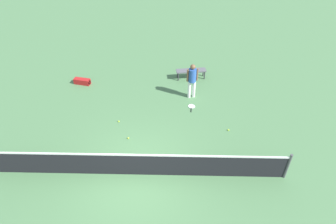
{
  "coord_description": "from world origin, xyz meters",
  "views": [
    {
      "loc": [
        -1.23,
        6.52,
        7.77
      ],
      "look_at": [
        -1.03,
        -2.34,
        0.9
      ],
      "focal_mm": 31.14,
      "sensor_mm": 36.0,
      "label": 1
    }
  ],
  "objects_px": {
    "tennis_ball_baseline": "(186,156)",
    "courtside_bench": "(191,71)",
    "player_near_side": "(192,78)",
    "equipment_bag": "(83,81)",
    "tennis_ball_midcourt": "(228,130)",
    "tennis_ball_near_player": "(119,121)",
    "tennis_racket_near_player": "(192,107)",
    "tennis_ball_by_net": "(128,138)"
  },
  "relations": [
    {
      "from": "tennis_ball_midcourt",
      "to": "tennis_ball_near_player",
      "type": "bearing_deg",
      "value": -5.5
    },
    {
      "from": "tennis_ball_baseline",
      "to": "courtside_bench",
      "type": "relative_size",
      "value": 0.04
    },
    {
      "from": "tennis_ball_midcourt",
      "to": "equipment_bag",
      "type": "distance_m",
      "value": 7.52
    },
    {
      "from": "tennis_ball_by_net",
      "to": "courtside_bench",
      "type": "xyz_separation_m",
      "value": [
        -2.61,
        -4.59,
        0.38
      ]
    },
    {
      "from": "tennis_ball_near_player",
      "to": "tennis_ball_midcourt",
      "type": "xyz_separation_m",
      "value": [
        -4.5,
        0.43,
        0.0
      ]
    },
    {
      "from": "tennis_ball_baseline",
      "to": "player_near_side",
      "type": "bearing_deg",
      "value": -95.27
    },
    {
      "from": "player_near_side",
      "to": "tennis_ball_near_player",
      "type": "xyz_separation_m",
      "value": [
        3.09,
        1.91,
        -0.98
      ]
    },
    {
      "from": "tennis_racket_near_player",
      "to": "tennis_ball_by_net",
      "type": "distance_m",
      "value": 3.33
    },
    {
      "from": "tennis_ball_by_net",
      "to": "tennis_ball_baseline",
      "type": "relative_size",
      "value": 1.0
    },
    {
      "from": "player_near_side",
      "to": "tennis_ball_by_net",
      "type": "height_order",
      "value": "player_near_side"
    },
    {
      "from": "tennis_ball_by_net",
      "to": "equipment_bag",
      "type": "bearing_deg",
      "value": -54.87
    },
    {
      "from": "tennis_ball_baseline",
      "to": "equipment_bag",
      "type": "height_order",
      "value": "equipment_bag"
    },
    {
      "from": "player_near_side",
      "to": "tennis_ball_baseline",
      "type": "xyz_separation_m",
      "value": [
        0.35,
        3.8,
        -0.98
      ]
    },
    {
      "from": "tennis_ball_by_net",
      "to": "tennis_ball_baseline",
      "type": "xyz_separation_m",
      "value": [
        -2.21,
        0.88,
        0.0
      ]
    },
    {
      "from": "tennis_racket_near_player",
      "to": "tennis_ball_baseline",
      "type": "distance_m",
      "value": 3.04
    },
    {
      "from": "tennis_ball_midcourt",
      "to": "courtside_bench",
      "type": "distance_m",
      "value": 4.26
    },
    {
      "from": "tennis_racket_near_player",
      "to": "equipment_bag",
      "type": "bearing_deg",
      "value": -18.6
    },
    {
      "from": "tennis_ball_baseline",
      "to": "equipment_bag",
      "type": "xyz_separation_m",
      "value": [
        4.98,
        -4.81,
        0.11
      ]
    },
    {
      "from": "tennis_racket_near_player",
      "to": "tennis_ball_near_player",
      "type": "bearing_deg",
      "value": 20.13
    },
    {
      "from": "player_near_side",
      "to": "equipment_bag",
      "type": "relative_size",
      "value": 2.02
    },
    {
      "from": "tennis_ball_near_player",
      "to": "equipment_bag",
      "type": "xyz_separation_m",
      "value": [
        2.24,
        -2.92,
        0.11
      ]
    },
    {
      "from": "tennis_ball_by_net",
      "to": "equipment_bag",
      "type": "height_order",
      "value": "equipment_bag"
    },
    {
      "from": "player_near_side",
      "to": "tennis_ball_baseline",
      "type": "distance_m",
      "value": 3.94
    },
    {
      "from": "player_near_side",
      "to": "equipment_bag",
      "type": "distance_m",
      "value": 5.49
    },
    {
      "from": "equipment_bag",
      "to": "player_near_side",
      "type": "bearing_deg",
      "value": 169.25
    },
    {
      "from": "player_near_side",
      "to": "courtside_bench",
      "type": "relative_size",
      "value": 1.1
    },
    {
      "from": "tennis_ball_near_player",
      "to": "tennis_ball_baseline",
      "type": "xyz_separation_m",
      "value": [
        -2.74,
        1.89,
        0.0
      ]
    },
    {
      "from": "tennis_racket_near_player",
      "to": "tennis_ball_baseline",
      "type": "bearing_deg",
      "value": 83.6
    },
    {
      "from": "player_near_side",
      "to": "tennis_ball_baseline",
      "type": "relative_size",
      "value": 25.76
    },
    {
      "from": "player_near_side",
      "to": "courtside_bench",
      "type": "distance_m",
      "value": 1.78
    },
    {
      "from": "tennis_ball_midcourt",
      "to": "courtside_bench",
      "type": "height_order",
      "value": "courtside_bench"
    },
    {
      "from": "tennis_racket_near_player",
      "to": "tennis_ball_midcourt",
      "type": "xyz_separation_m",
      "value": [
        -1.42,
        1.56,
        0.02
      ]
    },
    {
      "from": "tennis_ball_near_player",
      "to": "tennis_ball_by_net",
      "type": "distance_m",
      "value": 1.14
    },
    {
      "from": "tennis_ball_midcourt",
      "to": "tennis_ball_baseline",
      "type": "xyz_separation_m",
      "value": [
        1.76,
        1.46,
        0.0
      ]
    },
    {
      "from": "tennis_ball_midcourt",
      "to": "equipment_bag",
      "type": "bearing_deg",
      "value": -26.46
    },
    {
      "from": "tennis_ball_near_player",
      "to": "tennis_ball_baseline",
      "type": "distance_m",
      "value": 3.33
    },
    {
      "from": "tennis_ball_by_net",
      "to": "equipment_bag",
      "type": "distance_m",
      "value": 4.81
    },
    {
      "from": "tennis_ball_midcourt",
      "to": "courtside_bench",
      "type": "relative_size",
      "value": 0.04
    },
    {
      "from": "tennis_ball_near_player",
      "to": "tennis_ball_by_net",
      "type": "relative_size",
      "value": 1.0
    },
    {
      "from": "tennis_ball_near_player",
      "to": "courtside_bench",
      "type": "xyz_separation_m",
      "value": [
        -3.14,
        -3.58,
        0.38
      ]
    },
    {
      "from": "tennis_ball_near_player",
      "to": "courtside_bench",
      "type": "distance_m",
      "value": 4.78
    },
    {
      "from": "player_near_side",
      "to": "equipment_bag",
      "type": "height_order",
      "value": "player_near_side"
    }
  ]
}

